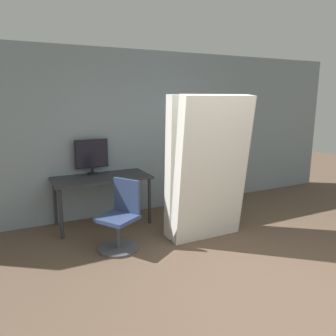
{
  "coord_description": "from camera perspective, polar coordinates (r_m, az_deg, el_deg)",
  "views": [
    {
      "loc": [
        -2.24,
        -1.93,
        1.94
      ],
      "look_at": [
        -0.4,
        1.76,
        1.05
      ],
      "focal_mm": 35.0,
      "sensor_mm": 36.0,
      "label": 1
    }
  ],
  "objects": [
    {
      "name": "office_chair",
      "position": [
        4.34,
        -8.3,
        -9.28
      ],
      "size": [
        0.61,
        0.61,
        0.9
      ],
      "color": "#4C4C51",
      "rests_on": "ground"
    },
    {
      "name": "desk",
      "position": [
        5.11,
        -11.47,
        -2.49
      ],
      "size": [
        1.45,
        0.7,
        0.76
      ],
      "color": "#2D2D33",
      "rests_on": "ground"
    },
    {
      "name": "mattress_far",
      "position": [
        4.64,
        5.78,
        0.31
      ],
      "size": [
        1.04,
        0.27,
        1.98
      ],
      "color": "silver",
      "rests_on": "ground"
    },
    {
      "name": "monitor",
      "position": [
        5.24,
        -13.13,
        2.22
      ],
      "size": [
        0.52,
        0.17,
        0.55
      ],
      "color": "black",
      "rests_on": "desk"
    },
    {
      "name": "ground_plane",
      "position": [
        3.53,
        20.41,
        -21.94
      ],
      "size": [
        16.0,
        16.0,
        0.0
      ],
      "primitive_type": "plane",
      "color": "brown"
    },
    {
      "name": "mattress_near",
      "position": [
        4.42,
        7.71,
        -0.34
      ],
      "size": [
        1.04,
        0.42,
        1.98
      ],
      "color": "silver",
      "rests_on": "ground"
    },
    {
      "name": "wall_back",
      "position": [
        5.66,
        -3.06,
        6.16
      ],
      "size": [
        8.0,
        0.06,
        2.7
      ],
      "color": "gray",
      "rests_on": "ground"
    },
    {
      "name": "bookshelf",
      "position": [
        6.22,
        8.04,
        1.29
      ],
      "size": [
        0.67,
        0.27,
        1.61
      ],
      "color": "#2D2319",
      "rests_on": "ground"
    }
  ]
}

